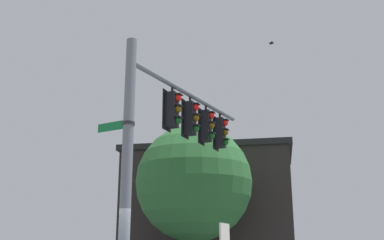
{
  "coord_description": "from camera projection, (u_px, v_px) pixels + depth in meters",
  "views": [
    {
      "loc": [
        9.58,
        5.72,
        1.56
      ],
      "look_at": [
        -3.17,
        0.41,
        5.5
      ],
      "focal_mm": 42.6,
      "sensor_mm": 36.0,
      "label": 1
    }
  ],
  "objects": [
    {
      "name": "mast_arm",
      "position": [
        191.0,
        96.0,
        14.53
      ],
      "size": [
        6.25,
        0.96,
        0.16
      ],
      "primitive_type": "cylinder",
      "rotation": [
        0.0,
        1.57,
        3.01
      ],
      "color": "slate"
    },
    {
      "name": "street_name_sign",
      "position": [
        121.0,
        125.0,
        11.57
      ],
      "size": [
        0.32,
        1.14,
        0.22
      ],
      "color": "#147238"
    },
    {
      "name": "traffic_light_nearest_pole",
      "position": [
        173.0,
        110.0,
        13.38
      ],
      "size": [
        0.54,
        0.49,
        1.31
      ],
      "color": "black"
    },
    {
      "name": "storefront_building",
      "position": [
        211.0,
        214.0,
        23.95
      ],
      "size": [
        7.97,
        9.68,
        6.65
      ],
      "color": "#282321",
      "rests_on": "ground"
    },
    {
      "name": "tree_by_storefront",
      "position": [
        194.0,
        183.0,
        19.43
      ],
      "size": [
        4.96,
        4.96,
        6.8
      ],
      "color": "#4C3823",
      "rests_on": "ground"
    },
    {
      "name": "bird_flying",
      "position": [
        271.0,
        43.0,
        18.07
      ],
      "size": [
        0.28,
        0.23,
        0.09
      ],
      "color": "black"
    },
    {
      "name": "traffic_light_mid_inner",
      "position": [
        191.0,
        118.0,
        14.25
      ],
      "size": [
        0.54,
        0.49,
        1.31
      ],
      "color": "black"
    },
    {
      "name": "signal_pole",
      "position": [
        127.0,
        169.0,
        11.14
      ],
      "size": [
        0.28,
        0.28,
        6.92
      ],
      "primitive_type": "cylinder",
      "color": "slate",
      "rests_on": "ground"
    },
    {
      "name": "traffic_light_mid_outer",
      "position": [
        207.0,
        126.0,
        15.13
      ],
      "size": [
        0.54,
        0.49,
        1.31
      ],
      "color": "black"
    },
    {
      "name": "traffic_light_arm_end",
      "position": [
        221.0,
        133.0,
        16.01
      ],
      "size": [
        0.54,
        0.49,
        1.31
      ],
      "color": "black"
    }
  ]
}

